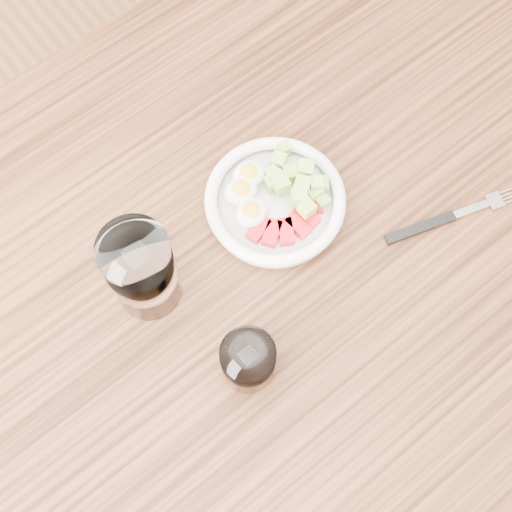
# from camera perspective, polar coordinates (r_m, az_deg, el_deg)

# --- Properties ---
(ground) EXTENTS (4.00, 4.00, 0.00)m
(ground) POSITION_cam_1_polar(r_m,az_deg,el_deg) (1.67, 0.49, -9.81)
(ground) COLOR brown
(ground) RESTS_ON ground
(dining_table) EXTENTS (1.50, 0.90, 0.77)m
(dining_table) POSITION_cam_1_polar(r_m,az_deg,el_deg) (1.02, 0.79, -2.68)
(dining_table) COLOR brown
(dining_table) RESTS_ON ground
(bowl) EXTENTS (0.19, 0.19, 0.05)m
(bowl) POSITION_cam_1_polar(r_m,az_deg,el_deg) (0.94, 1.57, 4.51)
(bowl) COLOR white
(bowl) RESTS_ON dining_table
(fork) EXTENTS (0.20, 0.08, 0.01)m
(fork) POSITION_cam_1_polar(r_m,az_deg,el_deg) (0.97, 14.44, 2.73)
(fork) COLOR black
(fork) RESTS_ON dining_table
(water_glass) EXTENTS (0.08, 0.08, 0.15)m
(water_glass) POSITION_cam_1_polar(r_m,az_deg,el_deg) (0.85, -9.14, -1.16)
(water_glass) COLOR white
(water_glass) RESTS_ON dining_table
(coffee_glass) EXTENTS (0.07, 0.07, 0.08)m
(coffee_glass) POSITION_cam_1_polar(r_m,az_deg,el_deg) (0.85, -0.63, -8.35)
(coffee_glass) COLOR white
(coffee_glass) RESTS_ON dining_table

